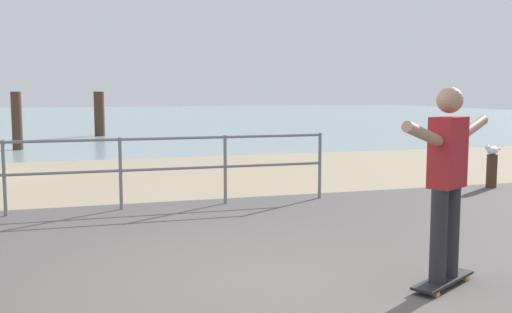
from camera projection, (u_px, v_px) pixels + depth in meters
name	position (u px, v px, depth m)	size (l,w,h in m)	color
beach_strip	(141.00, 176.00, 11.82)	(24.00, 6.00, 0.04)	tan
sea_surface	(95.00, 117.00, 38.44)	(72.00, 50.00, 0.04)	#849EA3
skateboard	(443.00, 281.00, 5.10)	(0.79, 0.57, 0.08)	black
skateboarder	(447.00, 172.00, 5.00)	(1.30, 0.79, 1.65)	#26262B
bollard_short	(492.00, 172.00, 10.29)	(0.18, 0.18, 0.60)	#422D1E
seagull	(492.00, 150.00, 10.23)	(0.46, 0.26, 0.18)	white
groyne_post_2	(17.00, 121.00, 16.89)	(0.29, 0.29, 1.68)	#422D1E
groyne_post_3	(99.00, 114.00, 22.08)	(0.38, 0.38, 1.68)	#422D1E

